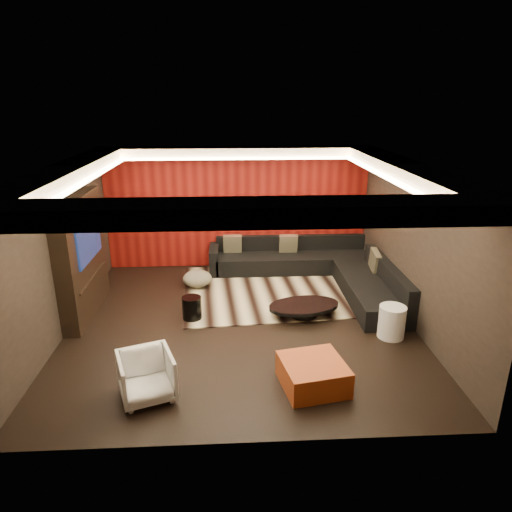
{
  "coord_description": "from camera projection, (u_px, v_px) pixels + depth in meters",
  "views": [
    {
      "loc": [
        -0.14,
        -7.31,
        3.82
      ],
      "look_at": [
        0.3,
        0.6,
        1.05
      ],
      "focal_mm": 32.0,
      "sensor_mm": 36.0,
      "label": 1
    }
  ],
  "objects": [
    {
      "name": "wall_back",
      "position": [
        237.0,
        208.0,
        10.53
      ],
      "size": [
        6.0,
        0.02,
        2.8
      ],
      "primitive_type": "cube",
      "color": "black",
      "rests_on": "ground"
    },
    {
      "name": "cove_left",
      "position": [
        90.0,
        179.0,
        7.17
      ],
      "size": [
        0.08,
        4.8,
        0.04
      ],
      "primitive_type": "cube",
      "color": "#FFD899",
      "rests_on": "ground"
    },
    {
      "name": "tv_screen",
      "position": [
        88.0,
        238.0,
        8.1
      ],
      "size": [
        0.04,
        1.3,
        0.8
      ],
      "primitive_type": "cube",
      "color": "black",
      "rests_on": "ground"
    },
    {
      "name": "tv_shelf",
      "position": [
        93.0,
        277.0,
        8.35
      ],
      "size": [
        0.04,
        1.6,
        0.04
      ],
      "primitive_type": "cube",
      "color": "black",
      "rests_on": "ground"
    },
    {
      "name": "drum_stool",
      "position": [
        192.0,
        308.0,
        8.22
      ],
      "size": [
        0.44,
        0.44,
        0.41
      ],
      "primitive_type": "cylinder",
      "rotation": [
        0.0,
        0.0,
        -0.33
      ],
      "color": "black",
      "rests_on": "rug"
    },
    {
      "name": "tv_surround",
      "position": [
        82.0,
        257.0,
        8.21
      ],
      "size": [
        0.3,
        2.0,
        2.2
      ],
      "primitive_type": "cube",
      "color": "black",
      "rests_on": "ground"
    },
    {
      "name": "red_feature_wall",
      "position": [
        237.0,
        208.0,
        10.49
      ],
      "size": [
        5.98,
        0.05,
        2.78
      ],
      "primitive_type": "cube",
      "color": "#6B0C0A",
      "rests_on": "ground"
    },
    {
      "name": "cove_front",
      "position": [
        244.0,
        213.0,
        5.07
      ],
      "size": [
        4.8,
        0.08,
        0.04
      ],
      "primitive_type": "cube",
      "color": "#FFD899",
      "rests_on": "ground"
    },
    {
      "name": "cove_back",
      "position": [
        237.0,
        159.0,
        9.52
      ],
      "size": [
        4.8,
        0.08,
        0.04
      ],
      "primitive_type": "cube",
      "color": "#FFD899",
      "rests_on": "ground"
    },
    {
      "name": "rug",
      "position": [
        281.0,
        289.0,
        9.56
      ],
      "size": [
        4.22,
        3.3,
        0.02
      ],
      "primitive_type": "cube",
      "rotation": [
        0.0,
        0.0,
        0.08
      ],
      "color": "beige",
      "rests_on": "floor"
    },
    {
      "name": "soffit_left",
      "position": [
        67.0,
        173.0,
        7.13
      ],
      "size": [
        0.6,
        4.8,
        0.22
      ],
      "primitive_type": "cube",
      "color": "silver",
      "rests_on": "ground"
    },
    {
      "name": "ceiling",
      "position": [
        239.0,
        164.0,
        7.23
      ],
      "size": [
        6.0,
        6.0,
        0.02
      ],
      "primitive_type": "cube",
      "color": "silver",
      "rests_on": "ground"
    },
    {
      "name": "white_side_table",
      "position": [
        392.0,
        322.0,
        7.6
      ],
      "size": [
        0.59,
        0.59,
        0.55
      ],
      "primitive_type": "cylinder",
      "rotation": [
        0.0,
        0.0,
        -0.43
      ],
      "color": "white",
      "rests_on": "floor"
    },
    {
      "name": "cove_right",
      "position": [
        384.0,
        176.0,
        7.42
      ],
      "size": [
        0.08,
        4.8,
        0.04
      ],
      "primitive_type": "cube",
      "color": "#FFD899",
      "rests_on": "ground"
    },
    {
      "name": "throw_pillows",
      "position": [
        296.0,
        249.0,
        10.14
      ],
      "size": [
        3.2,
        1.67,
        0.5
      ],
      "color": "tan",
      "rests_on": "sectional_sofa"
    },
    {
      "name": "sectional_sofa",
      "position": [
        318.0,
        270.0,
        9.92
      ],
      "size": [
        3.65,
        3.5,
        0.75
      ],
      "color": "black",
      "rests_on": "floor"
    },
    {
      "name": "soffit_right",
      "position": [
        405.0,
        170.0,
        7.41
      ],
      "size": [
        0.6,
        4.8,
        0.22
      ],
      "primitive_type": "cube",
      "color": "silver",
      "rests_on": "ground"
    },
    {
      "name": "floor",
      "position": [
        241.0,
        323.0,
        8.16
      ],
      "size": [
        6.0,
        6.0,
        0.02
      ],
      "primitive_type": "cube",
      "color": "black",
      "rests_on": "ground"
    },
    {
      "name": "soffit_back",
      "position": [
        237.0,
        152.0,
        9.81
      ],
      "size": [
        6.0,
        0.6,
        0.22
      ],
      "primitive_type": "cube",
      "color": "silver",
      "rests_on": "ground"
    },
    {
      "name": "wall_right",
      "position": [
        415.0,
        245.0,
        7.85
      ],
      "size": [
        0.02,
        6.0,
        2.8
      ],
      "primitive_type": "cube",
      "color": "black",
      "rests_on": "ground"
    },
    {
      "name": "armchair",
      "position": [
        146.0,
        376.0,
        6.04
      ],
      "size": [
        0.89,
        0.9,
        0.64
      ],
      "primitive_type": "imported",
      "rotation": [
        0.0,
        0.0,
        0.35
      ],
      "color": "silver",
      "rests_on": "floor"
    },
    {
      "name": "wall_left",
      "position": [
        58.0,
        252.0,
        7.54
      ],
      "size": [
        0.02,
        6.0,
        2.8
      ],
      "primitive_type": "cube",
      "color": "black",
      "rests_on": "ground"
    },
    {
      "name": "orange_ottoman",
      "position": [
        313.0,
        374.0,
        6.32
      ],
      "size": [
        0.99,
        0.99,
        0.37
      ],
      "primitive_type": "cube",
      "rotation": [
        0.0,
        0.0,
        0.19
      ],
      "color": "#AB3D16",
      "rests_on": "floor"
    },
    {
      "name": "striped_pouf",
      "position": [
        197.0,
        279.0,
        9.63
      ],
      "size": [
        0.72,
        0.72,
        0.34
      ],
      "primitive_type": "ellipsoid",
      "rotation": [
        0.0,
        0.0,
        -0.21
      ],
      "color": "beige",
      "rests_on": "rug"
    },
    {
      "name": "coffee_table",
      "position": [
        304.0,
        310.0,
        8.36
      ],
      "size": [
        1.52,
        1.52,
        0.22
      ],
      "primitive_type": "cylinder",
      "rotation": [
        0.0,
        0.0,
        0.18
      ],
      "color": "black",
      "rests_on": "rug"
    },
    {
      "name": "soffit_front",
      "position": [
        245.0,
        212.0,
        4.72
      ],
      "size": [
        6.0,
        0.6,
        0.22
      ],
      "primitive_type": "cube",
      "color": "silver",
      "rests_on": "ground"
    }
  ]
}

